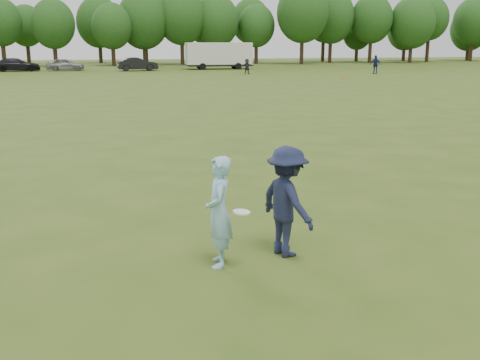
{
  "coord_description": "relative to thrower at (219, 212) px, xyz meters",
  "views": [
    {
      "loc": [
        -2.1,
        -8.66,
        3.5
      ],
      "look_at": [
        0.02,
        0.7,
        1.1
      ],
      "focal_mm": 42.0,
      "sensor_mm": 36.0,
      "label": 1
    }
  ],
  "objects": [
    {
      "name": "player_far_d",
      "position": [
        12.52,
        50.3,
        -0.09
      ],
      "size": [
        1.53,
        0.67,
        1.6
      ],
      "primitive_type": "imported",
      "rotation": [
        0.0,
        0.0,
        0.14
      ],
      "color": "#282828",
      "rests_on": "ground"
    },
    {
      "name": "car_d",
      "position": [
        -12.02,
        61.34,
        -0.14
      ],
      "size": [
        5.28,
        2.51,
        1.48
      ],
      "primitive_type": "imported",
      "rotation": [
        0.0,
        0.0,
        1.66
      ],
      "color": "black",
      "rests_on": "ground"
    },
    {
      "name": "ground",
      "position": [
        0.57,
        0.4,
        -0.89
      ],
      "size": [
        200.0,
        200.0,
        0.0
      ],
      "primitive_type": "plane",
      "color": "#344D15",
      "rests_on": "ground"
    },
    {
      "name": "treeline",
      "position": [
        3.38,
        77.3,
        5.37
      ],
      "size": [
        130.35,
        18.39,
        11.74
      ],
      "color": "#332114",
      "rests_on": "ground"
    },
    {
      "name": "disc_in_play",
      "position": [
        0.3,
        -0.28,
        0.06
      ],
      "size": [
        0.29,
        0.29,
        0.05
      ],
      "color": "white",
      "rests_on": "ground"
    },
    {
      "name": "thrower",
      "position": [
        0.0,
        0.0,
        0.0
      ],
      "size": [
        0.52,
        0.71,
        1.77
      ],
      "primitive_type": "imported",
      "rotation": [
        0.0,
        0.0,
        -1.73
      ],
      "color": "#8EC3DC",
      "rests_on": "ground"
    },
    {
      "name": "field_cone",
      "position": [
        19.33,
        41.05,
        -0.74
      ],
      "size": [
        0.28,
        0.28,
        0.3
      ],
      "primitive_type": "cone",
      "color": "#DF410B",
      "rests_on": "ground"
    },
    {
      "name": "player_far_b",
      "position": [
        25.85,
        47.63,
        0.09
      ],
      "size": [
        1.12,
        1.17,
        1.95
      ],
      "primitive_type": "imported",
      "rotation": [
        0.0,
        0.0,
        -0.83
      ],
      "color": "navy",
      "rests_on": "ground"
    },
    {
      "name": "defender",
      "position": [
        1.18,
        0.2,
        0.04
      ],
      "size": [
        1.06,
        1.35,
        1.84
      ],
      "primitive_type": "imported",
      "rotation": [
        0.0,
        0.0,
        1.93
      ],
      "color": "#1B203B",
      "rests_on": "ground"
    },
    {
      "name": "car_f",
      "position": [
        1.56,
        59.32,
        -0.12
      ],
      "size": [
        4.77,
        2.03,
        1.53
      ],
      "primitive_type": "imported",
      "rotation": [
        0.0,
        0.0,
        1.66
      ],
      "color": "black",
      "rests_on": "ground"
    },
    {
      "name": "cargo_trailer",
      "position": [
        11.5,
        61.06,
        0.89
      ],
      "size": [
        9.0,
        2.75,
        3.2
      ],
      "color": "silver",
      "rests_on": "ground"
    },
    {
      "name": "car_e",
      "position": [
        -6.65,
        61.19,
        -0.16
      ],
      "size": [
        4.28,
        1.81,
        1.44
      ],
      "primitive_type": "imported",
      "rotation": [
        0.0,
        0.0,
        1.55
      ],
      "color": "gray",
      "rests_on": "ground"
    }
  ]
}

